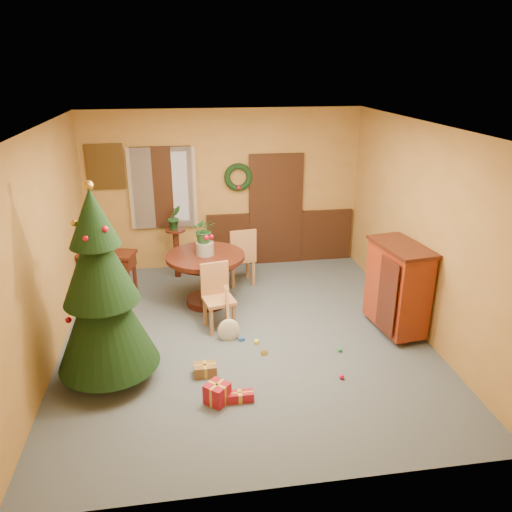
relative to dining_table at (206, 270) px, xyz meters
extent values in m
plane|color=#3D4C59|center=(0.47, -1.10, -0.59)|extent=(5.50, 5.50, 0.00)
plane|color=silver|center=(0.47, -1.10, 2.31)|extent=(5.50, 5.50, 0.00)
plane|color=olive|center=(0.47, 1.65, 0.86)|extent=(5.00, 0.00, 5.00)
plane|color=olive|center=(0.47, -3.85, 0.86)|extent=(5.00, 0.00, 5.00)
plane|color=olive|center=(-2.03, -1.10, 0.86)|extent=(0.00, 5.50, 5.50)
plane|color=olive|center=(2.97, -1.10, 0.86)|extent=(0.00, 5.50, 5.50)
cube|color=black|center=(1.52, 1.61, -0.09)|extent=(2.80, 0.06, 1.00)
cube|color=black|center=(1.42, 1.60, 0.46)|extent=(1.00, 0.08, 2.10)
cube|color=white|center=(1.42, 1.63, 0.41)|extent=(0.80, 0.03, 1.90)
cube|color=black|center=(-0.63, 1.60, 0.96)|extent=(1.05, 0.08, 1.45)
cube|color=white|center=(-0.63, 1.63, 0.96)|extent=(0.88, 0.03, 1.25)
cube|color=white|center=(-1.01, 1.55, 0.96)|extent=(0.42, 0.02, 1.45)
cube|color=white|center=(-0.25, 1.55, 0.96)|extent=(0.42, 0.02, 1.45)
torus|color=black|center=(0.72, 1.57, 1.11)|extent=(0.51, 0.11, 0.51)
cube|color=#4C3819|center=(-1.58, 1.61, 1.36)|extent=(0.62, 0.05, 0.78)
cube|color=gray|center=(-1.58, 1.64, 1.36)|extent=(0.48, 0.02, 0.62)
cylinder|color=black|center=(0.00, 0.00, 0.22)|extent=(1.23, 1.23, 0.07)
cylinder|color=black|center=(0.00, 0.00, 0.15)|extent=(1.10, 1.10, 0.04)
cylinder|color=black|center=(0.00, 0.00, -0.17)|extent=(0.20, 0.20, 0.68)
cylinder|color=black|center=(0.00, 0.00, -0.54)|extent=(0.66, 0.66, 0.11)
cylinder|color=slate|center=(0.00, 0.00, 0.35)|extent=(0.28, 0.28, 0.20)
imported|color=#1E4C23|center=(0.00, 0.00, 0.66)|extent=(0.36, 0.31, 0.40)
cube|color=#A07340|center=(0.13, -0.83, -0.14)|extent=(0.50, 0.50, 0.05)
cube|color=#A07340|center=(0.09, -0.65, 0.12)|extent=(0.42, 0.13, 0.50)
cube|color=#A07340|center=(0.26, -0.63, -0.38)|extent=(0.05, 0.05, 0.43)
cube|color=#A07340|center=(-0.07, -0.70, -0.38)|extent=(0.05, 0.05, 0.43)
cube|color=#A07340|center=(0.33, -0.96, -0.38)|extent=(0.05, 0.05, 0.43)
cube|color=#A07340|center=(0.00, -1.03, -0.38)|extent=(0.05, 0.05, 0.43)
cube|color=#A07340|center=(0.63, 0.72, -0.11)|extent=(0.51, 0.51, 0.05)
cube|color=#A07340|center=(0.66, 0.52, 0.18)|extent=(0.45, 0.11, 0.53)
cube|color=#A07340|center=(0.48, 0.51, -0.36)|extent=(0.05, 0.05, 0.46)
cube|color=#A07340|center=(0.84, 0.57, -0.36)|extent=(0.05, 0.05, 0.46)
cube|color=#A07340|center=(0.43, 0.87, -0.36)|extent=(0.05, 0.05, 0.46)
cube|color=#A07340|center=(0.79, 0.93, -0.36)|extent=(0.05, 0.05, 0.46)
cylinder|color=black|center=(-0.46, 1.18, -0.15)|extent=(0.11, 0.11, 0.87)
cylinder|color=black|center=(-0.46, 1.18, 0.29)|extent=(0.35, 0.35, 0.03)
imported|color=#19471E|center=(-0.46, 1.18, 0.53)|extent=(0.30, 0.27, 0.44)
cylinder|color=#382111|center=(-1.28, -1.88, -0.46)|extent=(0.15, 0.15, 0.26)
cone|color=black|center=(-1.28, -1.88, 0.34)|extent=(1.20, 1.20, 1.42)
cone|color=black|center=(-1.28, -1.88, 0.99)|extent=(0.87, 0.87, 1.04)
cone|color=black|center=(-1.28, -1.88, 1.48)|extent=(0.57, 0.57, 0.65)
sphere|color=gold|center=(-1.28, -1.88, 1.83)|extent=(0.11, 0.11, 0.11)
cube|color=black|center=(-1.56, 0.48, 0.17)|extent=(0.97, 0.64, 0.05)
cube|color=black|center=(-1.56, 0.48, 0.03)|extent=(0.90, 0.59, 0.19)
cube|color=black|center=(-1.93, 0.48, -0.23)|extent=(0.13, 0.32, 0.73)
cube|color=black|center=(-1.18, 0.48, -0.23)|extent=(0.13, 0.32, 0.73)
cube|color=#5D210A|center=(2.62, -1.27, 0.09)|extent=(0.61, 1.03, 1.20)
cube|color=black|center=(2.62, -1.27, 0.70)|extent=(0.68, 1.09, 0.05)
cylinder|color=black|center=(2.62, -1.68, -0.55)|extent=(0.07, 0.07, 0.09)
cylinder|color=black|center=(2.62, -0.86, -0.55)|extent=(0.07, 0.07, 0.09)
cube|color=brown|center=(-0.14, -1.97, -0.52)|extent=(0.28, 0.21, 0.15)
cube|color=gold|center=(-0.14, -1.97, -0.52)|extent=(0.28, 0.04, 0.15)
cube|color=gold|center=(-0.14, -1.97, -0.52)|extent=(0.05, 0.21, 0.15)
cube|color=maroon|center=(-0.04, -2.53, -0.47)|extent=(0.34, 0.34, 0.24)
cube|color=gold|center=(-0.04, -2.53, -0.47)|extent=(0.20, 0.19, 0.24)
cube|color=gold|center=(-0.04, -2.53, -0.47)|extent=(0.19, 0.20, 0.24)
cube|color=brown|center=(-1.65, -1.00, -0.53)|extent=(0.29, 0.28, 0.13)
cube|color=gold|center=(-1.65, -1.00, -0.53)|extent=(0.21, 0.16, 0.13)
cube|color=gold|center=(-1.65, -1.00, -0.53)|extent=(0.13, 0.16, 0.13)
cube|color=maroon|center=(0.22, -2.55, -0.54)|extent=(0.32, 0.13, 0.11)
cube|color=gold|center=(0.22, -2.55, -0.54)|extent=(0.32, 0.02, 0.11)
cube|color=gold|center=(0.22, -2.55, -0.54)|extent=(0.04, 0.13, 0.11)
cube|color=#275AAD|center=(0.41, -1.24, -0.57)|extent=(0.09, 0.06, 0.05)
sphere|color=green|center=(1.67, -1.72, -0.56)|extent=(0.06, 0.06, 0.06)
cube|color=yellow|center=(0.60, -1.34, -0.57)|extent=(0.07, 0.09, 0.05)
sphere|color=red|center=(1.51, -2.32, -0.56)|extent=(0.06, 0.06, 0.06)
cube|color=gold|center=(0.66, -1.64, -0.57)|extent=(0.09, 0.06, 0.05)
camera|label=1|loc=(-0.31, -7.26, 3.04)|focal=35.00mm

